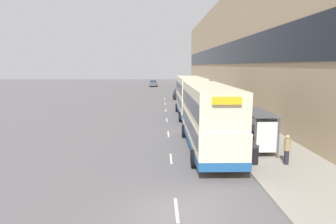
{
  "coord_description": "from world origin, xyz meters",
  "views": [
    {
      "loc": [
        -0.59,
        -10.5,
        5.58
      ],
      "look_at": [
        0.12,
        19.49,
        0.88
      ],
      "focal_mm": 32.0,
      "sensor_mm": 36.0,
      "label": 1
    }
  ],
  "objects_px": {
    "pedestrian_3": "(268,135)",
    "pedestrian_4": "(253,124)",
    "pedestrian_1": "(233,130)",
    "double_decker_bus_near": "(208,116)",
    "litter_bin": "(254,155)",
    "double_decker_bus_ahead": "(190,96)",
    "car_1": "(179,94)",
    "pedestrian_at_shelter": "(269,138)",
    "bus_shelter": "(261,124)",
    "car_0": "(153,83)",
    "pedestrian_2": "(287,149)"
  },
  "relations": [
    {
      "from": "car_0",
      "to": "pedestrian_3",
      "type": "xyz_separation_m",
      "value": [
        9.07,
        -60.15,
        0.15
      ]
    },
    {
      "from": "pedestrian_1",
      "to": "litter_bin",
      "type": "height_order",
      "value": "pedestrian_1"
    },
    {
      "from": "pedestrian_4",
      "to": "pedestrian_at_shelter",
      "type": "bearing_deg",
      "value": -96.23
    },
    {
      "from": "pedestrian_1",
      "to": "pedestrian_at_shelter",
      "type": "bearing_deg",
      "value": -58.94
    },
    {
      "from": "pedestrian_1",
      "to": "pedestrian_4",
      "type": "distance_m",
      "value": 3.27
    },
    {
      "from": "car_0",
      "to": "litter_bin",
      "type": "bearing_deg",
      "value": 96.46
    },
    {
      "from": "pedestrian_4",
      "to": "litter_bin",
      "type": "relative_size",
      "value": 1.49
    },
    {
      "from": "pedestrian_1",
      "to": "pedestrian_3",
      "type": "relative_size",
      "value": 1.01
    },
    {
      "from": "double_decker_bus_ahead",
      "to": "pedestrian_3",
      "type": "bearing_deg",
      "value": -73.87
    },
    {
      "from": "pedestrian_1",
      "to": "pedestrian_3",
      "type": "bearing_deg",
      "value": -43.18
    },
    {
      "from": "car_1",
      "to": "pedestrian_4",
      "type": "height_order",
      "value": "pedestrian_4"
    },
    {
      "from": "bus_shelter",
      "to": "pedestrian_2",
      "type": "distance_m",
      "value": 2.97
    },
    {
      "from": "car_0",
      "to": "pedestrian_1",
      "type": "bearing_deg",
      "value": 97.04
    },
    {
      "from": "pedestrian_3",
      "to": "double_decker_bus_near",
      "type": "bearing_deg",
      "value": 179.76
    },
    {
      "from": "double_decker_bus_ahead",
      "to": "double_decker_bus_near",
      "type": "bearing_deg",
      "value": -90.56
    },
    {
      "from": "double_decker_bus_near",
      "to": "pedestrian_1",
      "type": "bearing_deg",
      "value": 39.33
    },
    {
      "from": "pedestrian_1",
      "to": "litter_bin",
      "type": "xyz_separation_m",
      "value": [
        -0.04,
        -4.94,
        -0.34
      ]
    },
    {
      "from": "bus_shelter",
      "to": "pedestrian_2",
      "type": "height_order",
      "value": "bus_shelter"
    },
    {
      "from": "double_decker_bus_near",
      "to": "car_1",
      "type": "relative_size",
      "value": 2.51
    },
    {
      "from": "bus_shelter",
      "to": "pedestrian_at_shelter",
      "type": "relative_size",
      "value": 2.39
    },
    {
      "from": "double_decker_bus_near",
      "to": "pedestrian_1",
      "type": "xyz_separation_m",
      "value": [
        2.11,
        1.73,
        -1.28
      ]
    },
    {
      "from": "pedestrian_4",
      "to": "litter_bin",
      "type": "height_order",
      "value": "pedestrian_4"
    },
    {
      "from": "bus_shelter",
      "to": "double_decker_bus_ahead",
      "type": "height_order",
      "value": "double_decker_bus_ahead"
    },
    {
      "from": "pedestrian_3",
      "to": "litter_bin",
      "type": "relative_size",
      "value": 1.6
    },
    {
      "from": "pedestrian_3",
      "to": "pedestrian_4",
      "type": "relative_size",
      "value": 1.07
    },
    {
      "from": "pedestrian_1",
      "to": "pedestrian_2",
      "type": "xyz_separation_m",
      "value": [
        1.75,
        -5.05,
        -0.01
      ]
    },
    {
      "from": "car_1",
      "to": "double_decker_bus_near",
      "type": "bearing_deg",
      "value": -89.85
    },
    {
      "from": "pedestrian_1",
      "to": "double_decker_bus_near",
      "type": "bearing_deg",
      "value": -140.67
    },
    {
      "from": "bus_shelter",
      "to": "car_0",
      "type": "distance_m",
      "value": 61.26
    },
    {
      "from": "double_decker_bus_ahead",
      "to": "litter_bin",
      "type": "bearing_deg",
      "value": -83.27
    },
    {
      "from": "double_decker_bus_ahead",
      "to": "pedestrian_at_shelter",
      "type": "relative_size",
      "value": 5.86
    },
    {
      "from": "pedestrian_1",
      "to": "pedestrian_4",
      "type": "xyz_separation_m",
      "value": [
        2.19,
        2.43,
        -0.07
      ]
    },
    {
      "from": "pedestrian_4",
      "to": "pedestrian_3",
      "type": "bearing_deg",
      "value": -94.48
    },
    {
      "from": "double_decker_bus_near",
      "to": "pedestrian_3",
      "type": "xyz_separation_m",
      "value": [
        3.98,
        -0.02,
        -1.28
      ]
    },
    {
      "from": "bus_shelter",
      "to": "car_0",
      "type": "relative_size",
      "value": 0.99
    },
    {
      "from": "double_decker_bus_near",
      "to": "car_0",
      "type": "distance_m",
      "value": 60.37
    },
    {
      "from": "bus_shelter",
      "to": "pedestrian_3",
      "type": "bearing_deg",
      "value": 37.41
    },
    {
      "from": "car_1",
      "to": "pedestrian_3",
      "type": "xyz_separation_m",
      "value": [
        4.06,
        -30.75,
        0.16
      ]
    },
    {
      "from": "double_decker_bus_near",
      "to": "pedestrian_at_shelter",
      "type": "height_order",
      "value": "double_decker_bus_near"
    },
    {
      "from": "car_0",
      "to": "pedestrian_1",
      "type": "height_order",
      "value": "pedestrian_1"
    },
    {
      "from": "car_1",
      "to": "litter_bin",
      "type": "xyz_separation_m",
      "value": [
        2.15,
        -33.94,
        -0.17
      ]
    },
    {
      "from": "double_decker_bus_ahead",
      "to": "pedestrian_4",
      "type": "relative_size",
      "value": 6.55
    },
    {
      "from": "pedestrian_1",
      "to": "pedestrian_4",
      "type": "relative_size",
      "value": 1.08
    },
    {
      "from": "pedestrian_2",
      "to": "pedestrian_3",
      "type": "bearing_deg",
      "value": 88.1
    },
    {
      "from": "car_1",
      "to": "pedestrian_1",
      "type": "distance_m",
      "value": 29.09
    },
    {
      "from": "double_decker_bus_near",
      "to": "pedestrian_3",
      "type": "relative_size",
      "value": 6.48
    },
    {
      "from": "pedestrian_3",
      "to": "pedestrian_1",
      "type": "bearing_deg",
      "value": 136.82
    },
    {
      "from": "pedestrian_3",
      "to": "pedestrian_4",
      "type": "distance_m",
      "value": 4.19
    },
    {
      "from": "litter_bin",
      "to": "double_decker_bus_near",
      "type": "bearing_deg",
      "value": 122.92
    },
    {
      "from": "pedestrian_3",
      "to": "litter_bin",
      "type": "distance_m",
      "value": 3.73
    }
  ]
}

